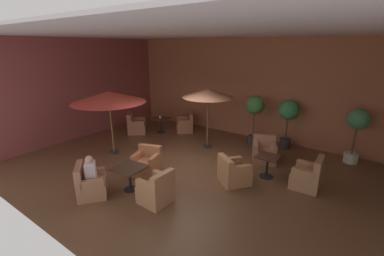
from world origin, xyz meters
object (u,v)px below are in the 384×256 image
(armchair_mid_center_north, at_px, (264,152))
(patio_umbrella_center_beige, at_px, (109,97))
(patio_umbrella_tall_red, at_px, (208,93))
(cafe_table_mid_center, at_px, (268,162))
(potted_tree_left_corner, at_px, (255,109))
(potted_tree_mid_left, at_px, (288,114))
(armchair_front_left_north, at_px, (185,125))
(armchair_front_right_south, at_px, (90,184))
(armchair_front_right_east, at_px, (147,164))
(patron_blue_shirt, at_px, (90,170))
(cafe_table_front_right, at_px, (129,172))
(armchair_front_left_east, at_px, (136,126))
(potted_tree_mid_right, at_px, (357,126))
(armchair_mid_center_east, at_px, (233,173))
(cafe_table_front_left, at_px, (161,122))
(iced_drink_cup, at_px, (160,117))
(armchair_mid_center_south, at_px, (307,177))
(armchair_front_right_north, at_px, (156,191))

(armchair_mid_center_north, distance_m, patio_umbrella_center_beige, 5.63)
(patio_umbrella_tall_red, bearing_deg, cafe_table_mid_center, -20.25)
(armchair_mid_center_north, distance_m, potted_tree_left_corner, 1.95)
(patio_umbrella_tall_red, height_order, potted_tree_mid_left, patio_umbrella_tall_red)
(armchair_front_left_north, height_order, patio_umbrella_center_beige, patio_umbrella_center_beige)
(armchair_front_right_south, height_order, patio_umbrella_tall_red, patio_umbrella_tall_red)
(armchair_front_left_north, distance_m, cafe_table_mid_center, 5.07)
(armchair_front_right_east, relative_size, armchair_mid_center_north, 0.91)
(armchair_front_right_south, relative_size, potted_tree_left_corner, 0.53)
(patron_blue_shirt, bearing_deg, cafe_table_front_right, 51.07)
(patio_umbrella_tall_red, bearing_deg, armchair_mid_center_north, 0.11)
(armchair_mid_center_north, relative_size, patio_umbrella_tall_red, 0.44)
(patio_umbrella_center_beige, xyz_separation_m, potted_tree_left_corner, (3.81, 3.75, -0.63))
(patio_umbrella_tall_red, bearing_deg, armchair_front_right_east, -96.65)
(armchair_front_left_east, distance_m, potted_tree_mid_right, 8.50)
(armchair_mid_center_east, bearing_deg, potted_tree_mid_right, 53.36)
(cafe_table_front_left, height_order, patron_blue_shirt, patron_blue_shirt)
(armchair_mid_center_east, distance_m, iced_drink_cup, 5.27)
(patio_umbrella_center_beige, bearing_deg, potted_tree_mid_right, 29.54)
(armchair_front_right_south, relative_size, patio_umbrella_tall_red, 0.46)
(armchair_front_left_east, relative_size, patio_umbrella_tall_red, 0.46)
(patron_blue_shirt, bearing_deg, iced_drink_cup, 112.61)
(armchair_front_right_south, height_order, patron_blue_shirt, patron_blue_shirt)
(cafe_table_front_left, relative_size, armchair_front_left_north, 0.63)
(cafe_table_front_left, height_order, armchair_mid_center_south, armchair_mid_center_south)
(armchair_mid_center_east, bearing_deg, cafe_table_front_left, 154.77)
(patron_blue_shirt, distance_m, iced_drink_cup, 5.33)
(armchair_front_left_east, bearing_deg, patio_umbrella_center_beige, -63.72)
(armchair_front_right_east, bearing_deg, armchair_mid_center_north, 48.38)
(armchair_front_right_north, relative_size, potted_tree_mid_right, 0.48)
(armchair_front_left_east, xyz_separation_m, potted_tree_mid_left, (6.01, 2.03, 1.00))
(armchair_front_right_north, height_order, potted_tree_mid_right, potted_tree_mid_right)
(armchair_front_right_south, distance_m, patron_blue_shirt, 0.41)
(armchair_front_right_north, distance_m, armchair_front_right_south, 1.79)
(armchair_front_left_east, distance_m, armchair_mid_center_south, 7.40)
(patio_umbrella_tall_red, distance_m, potted_tree_mid_left, 3.09)
(cafe_table_front_left, height_order, armchair_mid_center_east, armchair_mid_center_east)
(armchair_front_left_east, bearing_deg, potted_tree_mid_left, 18.69)
(cafe_table_mid_center, xyz_separation_m, armchair_mid_center_north, (-0.47, 1.01, -0.14))
(cafe_table_front_left, xyz_separation_m, patio_umbrella_tall_red, (2.67, -0.33, 1.61))
(cafe_table_front_right, relative_size, patio_umbrella_tall_red, 0.36)
(cafe_table_front_right, height_order, armchair_mid_center_east, armchair_mid_center_east)
(armchair_front_right_south, bearing_deg, cafe_table_front_left, 111.90)
(armchair_front_left_north, xyz_separation_m, armchair_mid_center_south, (5.73, -2.07, 0.02))
(armchair_front_left_north, relative_size, potted_tree_mid_left, 0.57)
(cafe_table_mid_center, bearing_deg, iced_drink_cup, 166.31)
(armchair_mid_center_east, relative_size, armchair_mid_center_south, 1.13)
(armchair_front_left_east, distance_m, iced_drink_cup, 1.15)
(armchair_front_right_south, bearing_deg, iced_drink_cup, 112.17)
(armchair_mid_center_south, bearing_deg, patron_blue_shirt, -141.02)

